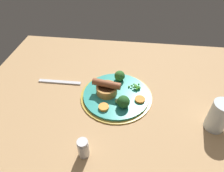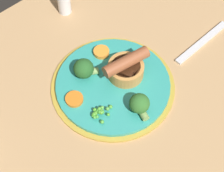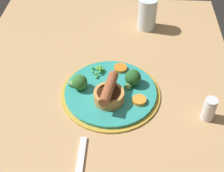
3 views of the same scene
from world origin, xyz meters
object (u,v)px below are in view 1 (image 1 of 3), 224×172
Objects in this scene: broccoli_floret_far at (120,76)px; fork at (60,82)px; salt_shaker at (83,148)px; dinner_plate at (116,95)px; carrot_slice_1 at (140,99)px; carrot_slice_2 at (104,107)px; broccoli_floret_near at (123,102)px; drinking_glass at (219,116)px; sausage_pudding at (107,88)px; pea_pile at (136,87)px.

broccoli_floret_far is 25.39cm from fork.
salt_shaker is (-17.65, 30.93, 2.98)cm from fork.
carrot_slice_1 reaches higher than dinner_plate.
carrot_slice_2 is 0.56× the size of salt_shaker.
broccoli_floret_far is (2.61, -14.65, -0.12)cm from broccoli_floret_near.
drinking_glass is at bearing 163.04° from dinner_plate.
sausage_pudding is at bearing -2.63° from dinner_plate.
sausage_pudding reaches higher than fork.
pea_pile is at bearing 99.19° from broccoli_floret_near.
sausage_pudding reaches higher than broccoli_floret_near.
carrot_slice_1 is (-6.01, -3.65, -1.77)cm from broccoli_floret_near.
fork is at bearing 175.78° from sausage_pudding.
broccoli_floret_far is 0.50× the size of drinking_glass.
pea_pile is 1.29× the size of carrot_slice_1.
salt_shaker is at bearing 64.17° from pea_pile.
carrot_slice_2 reaches higher than carrot_slice_1.
carrot_slice_2 is 17.94cm from salt_shaker.
broccoli_floret_near is 21.93cm from salt_shaker.
drinking_glass reaches higher than pea_pile.
pea_pile is (-7.44, -3.98, 1.81)cm from dinner_plate.
fork is 35.74cm from salt_shaker.
pea_pile is at bearing -28.40° from drinking_glass.
fork is 60.75cm from drinking_glass.
pea_pile is at bearing -151.88° from dinner_plate.
broccoli_floret_far is 0.30× the size of fork.
drinking_glass reaches higher than carrot_slice_1.
dinner_plate is 9.16cm from broccoli_floret_far.
broccoli_floret_near is 0.83× the size of salt_shaker.
salt_shaker is (9.94, 19.55, -0.33)cm from broccoli_floret_near.
broccoli_floret_near is at bearing 66.43° from pea_pile.
drinking_glass is at bearing 162.13° from carrot_slice_1.
dinner_plate is 35.84cm from drinking_glass.
carrot_slice_2 is (12.78, 5.59, 0.10)cm from carrot_slice_1.
fork is (27.59, -11.39, -3.31)cm from broccoli_floret_near.
carrot_slice_2 reaches higher than dinner_plate.
pea_pile is 32.80cm from salt_shaker.
carrot_slice_1 is at bearing -124.51° from salt_shaker.
salt_shaker is (40.80, 15.19, -2.24)cm from drinking_glass.
broccoli_floret_near is (-3.10, 5.99, 3.04)cm from dinner_plate.
drinking_glass reaches higher than salt_shaker.
sausage_pudding is (3.72, -0.17, 3.27)cm from dinner_plate.
salt_shaker is at bearing 20.42° from drinking_glass.
dinner_plate is 5.06× the size of broccoli_floret_near.
pea_pile is at bearing -115.83° from salt_shaker.
sausage_pudding reaches higher than broccoli_floret_far.
drinking_glass is (-24.85, 8.01, 3.67)cm from carrot_slice_1.
broccoli_floret_near is at bearing 31.26° from carrot_slice_1.
fork is at bearing -12.42° from dinner_plate.
pea_pile is at bearing 176.78° from fork.
sausage_pudding is 2.03× the size of broccoli_floret_near.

